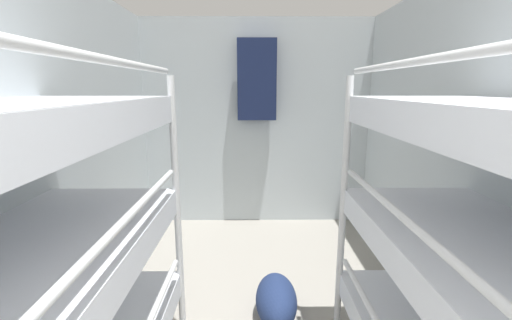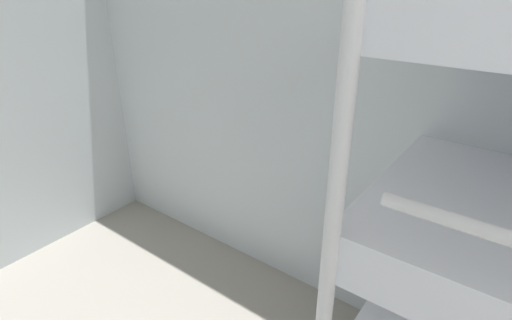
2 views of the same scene
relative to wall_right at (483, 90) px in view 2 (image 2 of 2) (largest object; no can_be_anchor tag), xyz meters
The scene contains 1 object.
wall_right is the anchor object (origin of this frame).
Camera 2 is at (-0.22, 1.95, 1.59)m, focal length 28.00 mm.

